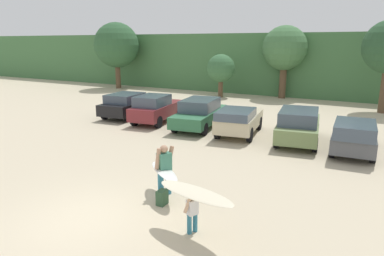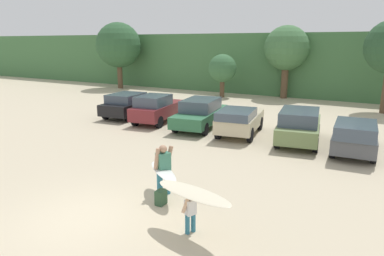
{
  "view_description": "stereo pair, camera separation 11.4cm",
  "coord_description": "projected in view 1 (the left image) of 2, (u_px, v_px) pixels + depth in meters",
  "views": [
    {
      "loc": [
        6.84,
        -6.27,
        4.71
      ],
      "look_at": [
        0.13,
        5.85,
        1.3
      ],
      "focal_mm": 32.75,
      "sensor_mm": 36.0,
      "label": 1
    },
    {
      "loc": [
        6.94,
        -6.21,
        4.71
      ],
      "look_at": [
        0.13,
        5.85,
        1.3
      ],
      "focal_mm": 32.75,
      "sensor_mm": 36.0,
      "label": 2
    }
  ],
  "objects": [
    {
      "name": "hillside_ridge",
      "position": [
        310.0,
        62.0,
        34.78
      ],
      "size": [
        108.0,
        12.0,
        5.49
      ],
      "primitive_type": "cube",
      "color": "#427042",
      "rests_on": "ground_plane"
    },
    {
      "name": "surfboard_white",
      "position": [
        164.0,
        171.0,
        10.76
      ],
      "size": [
        1.87,
        1.68,
        0.15
      ],
      "rotation": [
        0.0,
        0.0,
        2.45
      ],
      "color": "white"
    },
    {
      "name": "person_child",
      "position": [
        192.0,
        211.0,
        8.76
      ],
      "size": [
        0.31,
        0.53,
        1.06
      ],
      "rotation": [
        0.0,
        0.0,
        2.71
      ],
      "color": "teal",
      "rests_on": "ground_plane"
    },
    {
      "name": "ground_plane",
      "position": [
        85.0,
        217.0,
        9.66
      ],
      "size": [
        120.0,
        120.0,
        0.0
      ],
      "primitive_type": "plane",
      "color": "#C1B293"
    },
    {
      "name": "tree_far_left",
      "position": [
        221.0,
        69.0,
        30.18
      ],
      "size": [
        2.41,
        2.41,
        3.71
      ],
      "color": "brown",
      "rests_on": "ground_plane"
    },
    {
      "name": "parked_car_olive_green",
      "position": [
        298.0,
        125.0,
        16.74
      ],
      "size": [
        2.49,
        4.62,
        1.62
      ],
      "rotation": [
        0.0,
        0.0,
        1.72
      ],
      "color": "#6B7F4C",
      "rests_on": "ground_plane"
    },
    {
      "name": "parked_car_black",
      "position": [
        128.0,
        104.0,
        22.52
      ],
      "size": [
        2.35,
        4.38,
        1.53
      ],
      "rotation": [
        0.0,
        0.0,
        1.68
      ],
      "color": "black",
      "rests_on": "ground_plane"
    },
    {
      "name": "parked_car_maroon",
      "position": [
        156.0,
        108.0,
        20.88
      ],
      "size": [
        2.26,
        4.37,
        1.69
      ],
      "rotation": [
        0.0,
        0.0,
        1.71
      ],
      "color": "maroon",
      "rests_on": "ground_plane"
    },
    {
      "name": "tree_ridge_back",
      "position": [
        285.0,
        49.0,
        29.24
      ],
      "size": [
        3.71,
        3.71,
        6.08
      ],
      "color": "brown",
      "rests_on": "ground_plane"
    },
    {
      "name": "parked_car_forest_green",
      "position": [
        200.0,
        113.0,
        19.69
      ],
      "size": [
        2.51,
        5.0,
        1.61
      ],
      "rotation": [
        0.0,
        0.0,
        1.71
      ],
      "color": "#2D6642",
      "rests_on": "ground_plane"
    },
    {
      "name": "tree_center_left",
      "position": [
        117.0,
        45.0,
        35.59
      ],
      "size": [
        4.53,
        4.53,
        6.68
      ],
      "color": "brown",
      "rests_on": "ground_plane"
    },
    {
      "name": "backpack_dropped",
      "position": [
        162.0,
        197.0,
        10.38
      ],
      "size": [
        0.24,
        0.34,
        0.45
      ],
      "color": "#2D4C33",
      "rests_on": "ground_plane"
    },
    {
      "name": "surfboard_cream",
      "position": [
        195.0,
        193.0,
        8.5
      ],
      "size": [
        2.35,
        1.1,
        0.11
      ],
      "rotation": [
        0.0,
        0.0,
        2.93
      ],
      "color": "beige"
    },
    {
      "name": "parked_car_champagne",
      "position": [
        239.0,
        120.0,
        18.05
      ],
      "size": [
        2.36,
        4.28,
        1.45
      ],
      "rotation": [
        0.0,
        0.0,
        1.72
      ],
      "color": "beige",
      "rests_on": "ground_plane"
    },
    {
      "name": "person_adult",
      "position": [
        164.0,
        167.0,
        10.89
      ],
      "size": [
        0.44,
        0.7,
        1.64
      ],
      "rotation": [
        0.0,
        0.0,
        2.71
      ],
      "color": "teal",
      "rests_on": "ground_plane"
    },
    {
      "name": "parked_car_dark_gray",
      "position": [
        354.0,
        135.0,
        15.15
      ],
      "size": [
        1.96,
        4.44,
        1.48
      ],
      "rotation": [
        0.0,
        0.0,
        1.63
      ],
      "color": "#4C4F54",
      "rests_on": "ground_plane"
    }
  ]
}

